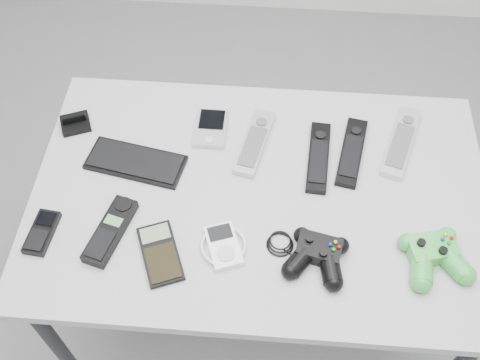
# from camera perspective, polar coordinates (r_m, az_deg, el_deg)

# --- Properties ---
(floor) EXTENTS (3.50, 3.50, 0.00)m
(floor) POSITION_cam_1_polar(r_m,az_deg,el_deg) (1.98, 0.15, -15.00)
(floor) COLOR slate
(floor) RESTS_ON ground
(desk) EXTENTS (1.10, 0.71, 0.74)m
(desk) POSITION_cam_1_polar(r_m,az_deg,el_deg) (1.41, 1.96, -2.78)
(desk) COLOR #A0A0A3
(desk) RESTS_ON floor
(pda_keyboard) EXTENTS (0.26, 0.15, 0.01)m
(pda_keyboard) POSITION_cam_1_polar(r_m,az_deg,el_deg) (1.42, -10.54, 1.82)
(pda_keyboard) COLOR black
(pda_keyboard) RESTS_ON desk
(dock_bracket) EXTENTS (0.09, 0.09, 0.04)m
(dock_bracket) POSITION_cam_1_polar(r_m,az_deg,el_deg) (1.53, -16.45, 5.77)
(dock_bracket) COLOR black
(dock_bracket) RESTS_ON desk
(pda) EXTENTS (0.08, 0.13, 0.02)m
(pda) POSITION_cam_1_polar(r_m,az_deg,el_deg) (1.47, -2.97, 5.28)
(pda) COLOR #B0B1B8
(pda) RESTS_ON desk
(remote_silver_a) EXTENTS (0.10, 0.22, 0.02)m
(remote_silver_a) POSITION_cam_1_polar(r_m,az_deg,el_deg) (1.43, 1.52, 3.86)
(remote_silver_a) COLOR #B0B1B8
(remote_silver_a) RESTS_ON desk
(remote_black_a) EXTENTS (0.06, 0.22, 0.02)m
(remote_black_a) POSITION_cam_1_polar(r_m,az_deg,el_deg) (1.42, 7.98, 2.36)
(remote_black_a) COLOR black
(remote_black_a) RESTS_ON desk
(remote_black_b) EXTENTS (0.09, 0.22, 0.02)m
(remote_black_b) POSITION_cam_1_polar(r_m,az_deg,el_deg) (1.44, 11.28, 2.83)
(remote_black_b) COLOR black
(remote_black_b) RESTS_ON desk
(remote_silver_b) EXTENTS (0.12, 0.24, 0.02)m
(remote_silver_b) POSITION_cam_1_polar(r_m,az_deg,el_deg) (1.49, 16.06, 3.78)
(remote_silver_b) COLOR silver
(remote_silver_b) RESTS_ON desk
(mobile_phone) EXTENTS (0.06, 0.12, 0.02)m
(mobile_phone) POSITION_cam_1_polar(r_m,az_deg,el_deg) (1.36, -19.50, -5.02)
(mobile_phone) COLOR black
(mobile_phone) RESTS_ON desk
(cordless_handset) EXTENTS (0.10, 0.19, 0.03)m
(cordless_handset) POSITION_cam_1_polar(r_m,az_deg,el_deg) (1.31, -13.04, -5.03)
(cordless_handset) COLOR black
(cordless_handset) RESTS_ON desk
(calculator) EXTENTS (0.13, 0.17, 0.02)m
(calculator) POSITION_cam_1_polar(r_m,az_deg,el_deg) (1.27, -8.11, -7.39)
(calculator) COLOR black
(calculator) RESTS_ON desk
(mp3_player) EXTENTS (0.14, 0.14, 0.02)m
(mp3_player) POSITION_cam_1_polar(r_m,az_deg,el_deg) (1.27, -1.69, -6.67)
(mp3_player) COLOR white
(mp3_player) RESTS_ON desk
(controller_black) EXTENTS (0.26, 0.19, 0.05)m
(controller_black) POSITION_cam_1_polar(r_m,az_deg,el_deg) (1.25, 7.89, -7.48)
(controller_black) COLOR black
(controller_black) RESTS_ON desk
(controller_green) EXTENTS (0.18, 0.19, 0.05)m
(controller_green) POSITION_cam_1_polar(r_m,az_deg,el_deg) (1.31, 19.13, -7.14)
(controller_green) COLOR green
(controller_green) RESTS_ON desk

